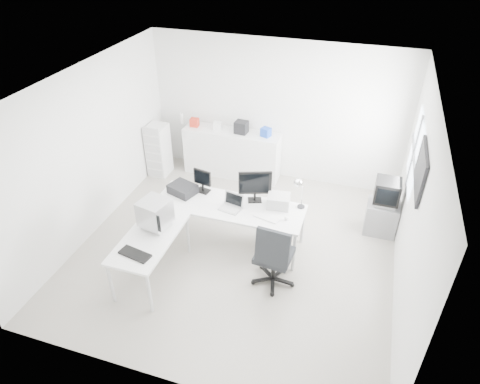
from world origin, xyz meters
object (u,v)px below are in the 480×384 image
(crt_monitor, at_px, (155,215))
(filing_cabinet, at_px, (159,150))
(office_chair, at_px, (274,252))
(drawer_pedestal, at_px, (271,234))
(inkjet_printer, at_px, (183,189))
(laptop, at_px, (230,204))
(side_desk, at_px, (152,256))
(main_desk, at_px, (230,224))
(lcd_monitor_small, at_px, (203,181))
(laser_printer, at_px, (279,201))
(crt_tv, at_px, (387,193))
(sideboard, at_px, (232,153))
(lcd_monitor_large, at_px, (255,186))
(tv_cabinet, at_px, (381,218))

(crt_monitor, bearing_deg, filing_cabinet, 129.04)
(office_chair, bearing_deg, drawer_pedestal, 111.83)
(office_chair, bearing_deg, inkjet_printer, 161.60)
(drawer_pedestal, distance_m, inkjet_printer, 1.64)
(inkjet_printer, distance_m, crt_monitor, 0.96)
(drawer_pedestal, height_order, laptop, laptop)
(side_desk, height_order, laptop, laptop)
(laptop, relative_size, crt_monitor, 0.73)
(laptop, relative_size, office_chair, 0.27)
(laptop, distance_m, crt_monitor, 1.18)
(main_desk, bearing_deg, lcd_monitor_small, 155.56)
(inkjet_printer, bearing_deg, laser_printer, 23.27)
(office_chair, distance_m, crt_tv, 2.28)
(drawer_pedestal, relative_size, sideboard, 0.31)
(side_desk, relative_size, inkjet_printer, 3.27)
(lcd_monitor_small, distance_m, crt_monitor, 1.14)
(drawer_pedestal, bearing_deg, sideboard, 123.69)
(main_desk, distance_m, lcd_monitor_large, 0.78)
(crt_monitor, distance_m, office_chair, 1.82)
(office_chair, bearing_deg, tv_cabinet, 54.85)
(drawer_pedestal, xyz_separation_m, office_chair, (0.22, -0.72, 0.27))
(inkjet_printer, distance_m, crt_tv, 3.37)
(filing_cabinet, bearing_deg, sideboard, 16.42)
(inkjet_printer, distance_m, sideboard, 2.04)
(main_desk, xyz_separation_m, lcd_monitor_large, (0.35, 0.25, 0.65))
(laptop, xyz_separation_m, crt_monitor, (-0.90, -0.75, 0.11))
(lcd_monitor_small, xyz_separation_m, sideboard, (-0.12, 1.85, -0.46))
(laser_printer, bearing_deg, office_chair, -86.25)
(side_desk, bearing_deg, drawer_pedestal, 36.57)
(lcd_monitor_small, relative_size, laser_printer, 1.14)
(lcd_monitor_large, xyz_separation_m, crt_tv, (2.03, 0.81, -0.22))
(lcd_monitor_large, bearing_deg, crt_monitor, -157.33)
(drawer_pedestal, xyz_separation_m, laptop, (-0.65, -0.15, 0.55))
(lcd_monitor_large, relative_size, filing_cabinet, 0.51)
(lcd_monitor_large, distance_m, laser_printer, 0.44)
(main_desk, height_order, lcd_monitor_large, lcd_monitor_large)
(drawer_pedestal, relative_size, office_chair, 0.52)
(lcd_monitor_large, distance_m, laptop, 0.49)
(inkjet_printer, relative_size, crt_monitor, 1.01)
(drawer_pedestal, relative_size, crt_tv, 1.20)
(crt_tv, distance_m, filing_cabinet, 4.55)
(laptop, height_order, tv_cabinet, laptop)
(main_desk, height_order, laser_printer, laser_printer)
(main_desk, distance_m, laser_printer, 0.91)
(drawer_pedestal, xyz_separation_m, filing_cabinet, (-2.82, 1.62, 0.24))
(lcd_monitor_large, height_order, laptop, lcd_monitor_large)
(side_desk, height_order, laser_printer, laser_printer)
(lcd_monitor_small, xyz_separation_m, lcd_monitor_large, (0.90, 0.00, 0.08))
(lcd_monitor_small, relative_size, crt_monitor, 0.93)
(main_desk, height_order, filing_cabinet, filing_cabinet)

